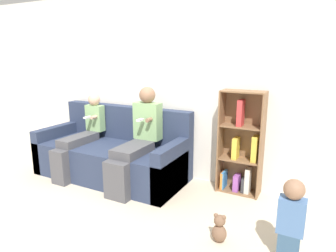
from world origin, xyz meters
TOP-DOWN VIEW (x-y plane):
  - ground_plane at (0.00, 0.00)m, footprint 14.00×14.00m
  - back_wall at (0.00, 1.05)m, footprint 10.00×0.06m
  - couch at (-0.26, 0.56)m, footprint 2.12×0.92m
  - adult_seated at (0.23, 0.46)m, footprint 0.37×0.88m
  - child_seated at (-0.70, 0.41)m, footprint 0.28×0.88m
  - toddler_standing at (2.17, -0.19)m, footprint 0.21×0.17m
  - bookshelf at (1.46, 0.91)m, footprint 0.52×0.26m
  - teddy_bear at (1.58, -0.23)m, footprint 0.14×0.11m

SIDE VIEW (x-z plane):
  - ground_plane at x=0.00m, z-range 0.00..0.00m
  - teddy_bear at x=1.58m, z-range -0.01..0.27m
  - couch at x=-0.26m, z-range -0.17..0.79m
  - toddler_standing at x=2.17m, z-range 0.02..0.75m
  - child_seated at x=-0.70m, z-range 0.00..1.13m
  - bookshelf at x=1.46m, z-range -0.07..1.21m
  - adult_seated at x=0.23m, z-range 0.02..1.30m
  - back_wall at x=0.00m, z-range 0.00..2.55m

